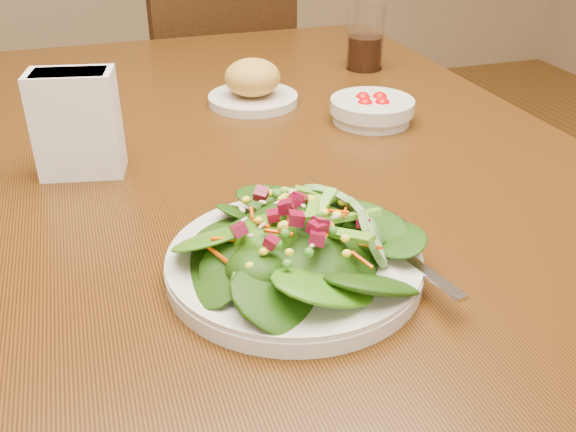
# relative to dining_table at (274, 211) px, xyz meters

# --- Properties ---
(dining_table) EXTENTS (0.90, 1.40, 0.75)m
(dining_table) POSITION_rel_dining_table_xyz_m (0.00, 0.00, 0.00)
(dining_table) COLOR #4C2D0D
(dining_table) RESTS_ON ground_plane
(chair_far) EXTENTS (0.52, 0.52, 0.94)m
(chair_far) POSITION_rel_dining_table_xyz_m (0.10, 0.96, -0.15)
(chair_far) COLOR #35210F
(chair_far) RESTS_ON ground_plane
(salad_plate) EXTENTS (0.27, 0.26, 0.08)m
(salad_plate) POSITION_rel_dining_table_xyz_m (-0.06, -0.31, 0.13)
(salad_plate) COLOR silver
(salad_plate) RESTS_ON dining_table
(bread_plate) EXTENTS (0.15, 0.15, 0.08)m
(bread_plate) POSITION_rel_dining_table_xyz_m (0.03, 0.20, 0.13)
(bread_plate) COLOR silver
(bread_plate) RESTS_ON dining_table
(tomato_bowl) EXTENTS (0.13, 0.13, 0.04)m
(tomato_bowl) POSITION_rel_dining_table_xyz_m (0.18, 0.06, 0.12)
(tomato_bowl) COLOR silver
(tomato_bowl) RESTS_ON dining_table
(drinking_glass) EXTENTS (0.07, 0.07, 0.13)m
(drinking_glass) POSITION_rel_dining_table_xyz_m (0.29, 0.34, 0.16)
(drinking_glass) COLOR silver
(drinking_glass) RESTS_ON dining_table
(napkin_holder) EXTENTS (0.12, 0.08, 0.14)m
(napkin_holder) POSITION_rel_dining_table_xyz_m (-0.26, 0.01, 0.17)
(napkin_holder) COLOR white
(napkin_holder) RESTS_ON dining_table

